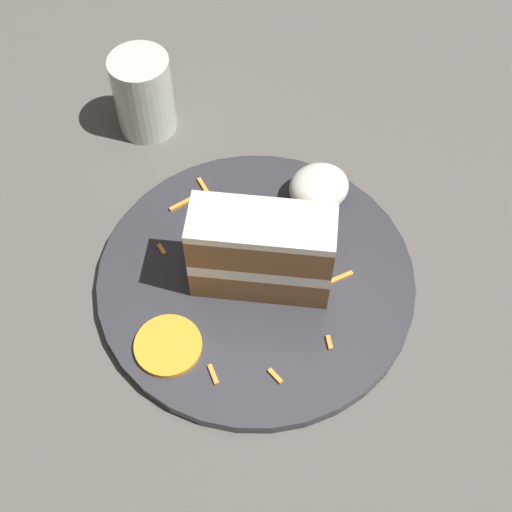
{
  "coord_description": "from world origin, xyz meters",
  "views": [
    {
      "loc": [
        -0.19,
        -0.31,
        0.62
      ],
      "look_at": [
        -0.03,
        0.01,
        0.08
      ],
      "focal_mm": 50.0,
      "sensor_mm": 36.0,
      "label": 1
    }
  ],
  "objects": [
    {
      "name": "orange_garnish",
      "position": [
        -0.13,
        -0.02,
        0.05
      ],
      "size": [
        0.06,
        0.06,
        0.01
      ],
      "primitive_type": "cylinder",
      "color": "orange",
      "rests_on": "plate"
    },
    {
      "name": "dining_table",
      "position": [
        0.0,
        0.0,
        0.02
      ],
      "size": [
        1.24,
        1.18,
        0.03
      ],
      "primitive_type": "cube",
      "color": "#56514C",
      "rests_on": "ground"
    },
    {
      "name": "cake_slice",
      "position": [
        -0.02,
        -0.0,
        0.09
      ],
      "size": [
        0.13,
        0.11,
        0.1
      ],
      "rotation": [
        0.0,
        0.0,
        0.98
      ],
      "color": "brown",
      "rests_on": "plate"
    },
    {
      "name": "cream_dollop",
      "position": [
        0.07,
        0.06,
        0.06
      ],
      "size": [
        0.06,
        0.06,
        0.04
      ],
      "primitive_type": "ellipsoid",
      "color": "white",
      "rests_on": "plate"
    },
    {
      "name": "drinking_glass",
      "position": [
        -0.04,
        0.25,
        0.07
      ],
      "size": [
        0.06,
        0.06,
        0.09
      ],
      "color": "beige",
      "rests_on": "dining_table"
    },
    {
      "name": "plate",
      "position": [
        -0.03,
        0.01,
        0.04
      ],
      "size": [
        0.3,
        0.3,
        0.01
      ],
      "primitive_type": "cylinder",
      "color": "#333338",
      "rests_on": "dining_table"
    },
    {
      "name": "ground_plane",
      "position": [
        0.0,
        0.0,
        0.0
      ],
      "size": [
        6.0,
        6.0,
        0.0
      ],
      "primitive_type": "plane",
      "color": "#38332D",
      "rests_on": "ground"
    },
    {
      "name": "carrot_shreds_scatter",
      "position": [
        -0.03,
        0.02,
        0.05
      ],
      "size": [
        0.17,
        0.24,
        0.0
      ],
      "color": "orange",
      "rests_on": "plate"
    }
  ]
}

